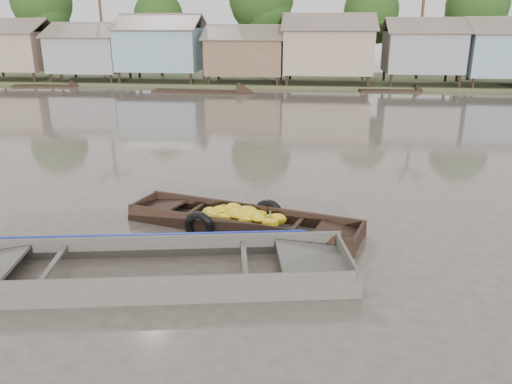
# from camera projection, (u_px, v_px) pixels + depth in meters

# --- Properties ---
(ground) EXTENTS (120.00, 120.00, 0.00)m
(ground) POSITION_uv_depth(u_px,v_px,m) (237.00, 236.00, 11.35)
(ground) COLOR #4C433A
(ground) RESTS_ON ground
(riverbank) EXTENTS (120.00, 12.47, 10.22)m
(riverbank) POSITION_uv_depth(u_px,v_px,m) (334.00, 44.00, 40.03)
(riverbank) COLOR #384723
(riverbank) RESTS_ON ground
(banana_boat) EXTENTS (5.75, 2.80, 0.79)m
(banana_boat) POSITION_uv_depth(u_px,v_px,m) (239.00, 221.00, 11.79)
(banana_boat) COLOR black
(banana_boat) RESTS_ON ground
(viewer_boat) EXTENTS (7.91, 3.32, 0.62)m
(viewer_boat) POSITION_uv_depth(u_px,v_px,m) (151.00, 274.00, 9.46)
(viewer_boat) COLOR #3F3B35
(viewer_boat) RESTS_ON ground
(distant_boats) EXTENTS (46.92, 14.44, 1.38)m
(distant_boats) POSITION_uv_depth(u_px,v_px,m) (467.00, 93.00, 32.69)
(distant_boats) COLOR black
(distant_boats) RESTS_ON ground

